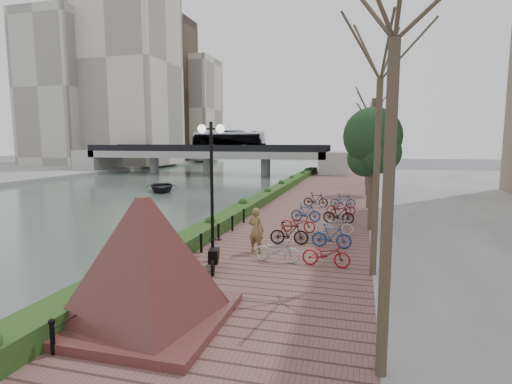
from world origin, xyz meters
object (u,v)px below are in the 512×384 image
(granite_monument, at_px, (145,260))
(lamppost, at_px, (211,162))
(motorcycle, at_px, (214,256))
(boat, at_px, (162,187))
(pedestrian, at_px, (256,230))

(granite_monument, bearing_deg, lamppost, 92.77)
(lamppost, bearing_deg, motorcycle, -66.12)
(lamppost, bearing_deg, boat, 122.26)
(motorcycle, relative_size, boat, 0.32)
(granite_monument, relative_size, pedestrian, 3.23)
(granite_monument, distance_m, motorcycle, 4.38)
(granite_monument, bearing_deg, boat, 117.42)
(lamppost, distance_m, pedestrian, 3.40)
(pedestrian, distance_m, boat, 25.11)
(motorcycle, height_order, boat, motorcycle)
(lamppost, relative_size, motorcycle, 3.40)
(granite_monument, distance_m, lamppost, 5.58)
(lamppost, bearing_deg, pedestrian, 50.35)
(lamppost, relative_size, boat, 1.10)
(boat, bearing_deg, motorcycle, -86.99)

